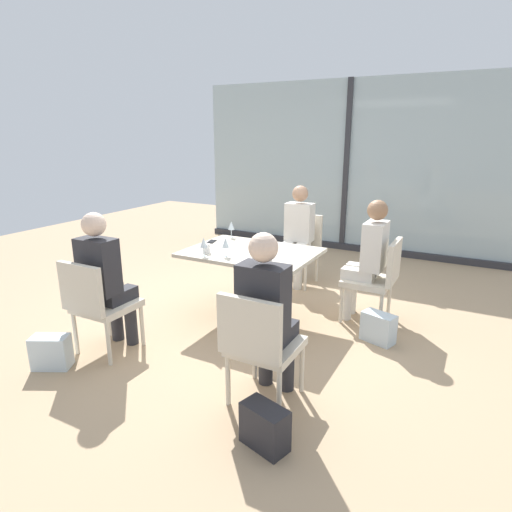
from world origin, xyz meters
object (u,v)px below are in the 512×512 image
Objects in this scene: handbag_1 at (265,427)px; coffee_cup at (206,248)px; handbag_2 at (378,328)px; wine_glass_1 at (226,243)px; chair_near_window at (300,245)px; person_front_right at (267,309)px; person_near_window at (297,231)px; chair_front_left at (97,302)px; person_front_left at (105,275)px; wine_glass_0 at (231,226)px; handbag_0 at (51,352)px; person_far_right at (368,255)px; wine_glass_3 at (204,243)px; cell_phone_on_table at (212,241)px; chair_far_right at (377,275)px; chair_front_right at (260,342)px; dining_table_main at (251,267)px; wine_glass_2 at (266,244)px.

coffee_cup is at bearing 150.87° from handbag_1.
wine_glass_1 is at bearing -147.42° from handbag_2.
chair_near_window is 0.69× the size of person_front_right.
person_front_right and person_near_window have the same top height.
chair_front_left is 2.90× the size of handbag_1.
person_front_left is 6.81× the size of wine_glass_0.
chair_front_left is 2.90× the size of handbag_0.
person_near_window is 14.00× the size of coffee_cup.
person_near_window is (-1.06, 0.68, 0.00)m from person_far_right.
person_front_left reaches higher than wine_glass_3.
handbag_2 is (1.87, -0.05, -0.59)m from cell_phone_on_table.
person_front_left and person_far_right have the same top height.
chair_far_right is 2.90× the size of handbag_1.
coffee_cup is at bearing 38.87° from handbag_0.
wine_glass_0 reaches higher than cell_phone_on_table.
chair_far_right is 1.78m from person_front_right.
person_near_window reaches higher than handbag_2.
chair_near_window is 1.84m from handbag_2.
chair_front_left is 1.79m from wine_glass_0.
chair_front_right is 0.23m from person_front_right.
chair_front_left is at bearing -176.01° from person_front_right.
cell_phone_on_table is (-0.44, 0.42, -0.13)m from wine_glass_1.
chair_front_right is at bearing -40.16° from wine_glass_3.
chair_far_right reaches higher than cell_phone_on_table.
wine_glass_0 and wine_glass_3 have the same top height.
person_far_right is at bearing -0.00° from cell_phone_on_table.
person_near_window is at bearing 90.00° from dining_table_main.
person_far_right is at bearing 37.96° from wine_glass_2.
wine_glass_2 reaches higher than chair_front_left.
person_far_right is (0.27, 1.72, 0.00)m from person_front_right.
coffee_cup reaches higher than handbag_2.
cell_phone_on_table is at bearing 80.68° from person_front_left.
handbag_2 is at bearing 11.73° from coffee_cup.
person_near_window reaches higher than chair_front_left.
chair_near_window is 1.50m from wine_glass_2.
wine_glass_1 is at bearing -112.59° from dining_table_main.
dining_table_main is 6.97× the size of wine_glass_3.
person_near_window is 6.81× the size of wine_glass_3.
dining_table_main is at bearing -155.98° from chair_far_right.
coffee_cup is at bearing 67.78° from chair_front_left.
person_near_window reaches higher than chair_front_right.
wine_glass_2 is 0.62× the size of handbag_2.
person_far_right reaches higher than handbag_1.
wine_glass_2 reaches higher than handbag_0.
person_front_left is at bearing 176.01° from chair_front_right.
person_far_right is (1.84, 1.72, 0.00)m from person_front_left.
person_near_window is 1.63m from wine_glass_3.
wine_glass_3 reaches higher than chair_front_left.
person_near_window reaches higher than wine_glass_1.
chair_front_left is 0.23m from person_front_left.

